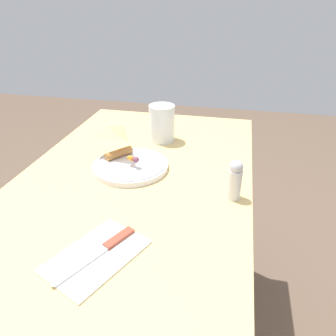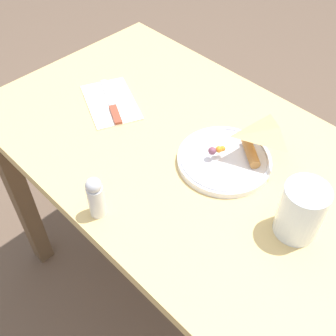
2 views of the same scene
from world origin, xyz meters
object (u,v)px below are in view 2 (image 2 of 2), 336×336
at_px(plate_pizza, 226,158).
at_px(salt_shaker, 96,197).
at_px(dining_table, 193,186).
at_px(butter_knife, 111,103).
at_px(napkin_folded, 111,102).
at_px(milk_glass, 301,212).

relative_size(plate_pizza, salt_shaker, 2.09).
xyz_separation_m(dining_table, butter_knife, (0.28, 0.03, 0.13)).
bearing_deg(dining_table, salt_shaker, 85.35).
bearing_deg(napkin_folded, plate_pizza, -172.22).
xyz_separation_m(butter_knife, salt_shaker, (-0.26, 0.25, 0.05)).
relative_size(dining_table, milk_glass, 9.02).
bearing_deg(plate_pizza, salt_shaker, 72.89).
relative_size(napkin_folded, butter_knife, 1.23).
xyz_separation_m(napkin_folded, butter_knife, (-0.01, 0.00, 0.00)).
distance_m(napkin_folded, butter_knife, 0.01).
bearing_deg(napkin_folded, butter_knife, 153.03).
distance_m(dining_table, plate_pizza, 0.16).
height_order(milk_glass, napkin_folded, milk_glass).
bearing_deg(plate_pizza, butter_knife, 8.70).
xyz_separation_m(dining_table, salt_shaker, (0.02, 0.27, 0.18)).
relative_size(butter_knife, salt_shaker, 1.77).
distance_m(dining_table, salt_shaker, 0.33).
bearing_deg(dining_table, plate_pizza, -159.63).
distance_m(plate_pizza, butter_knife, 0.36).
height_order(napkin_folded, salt_shaker, salt_shaker).
height_order(plate_pizza, napkin_folded, plate_pizza).
bearing_deg(milk_glass, plate_pizza, -11.28).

